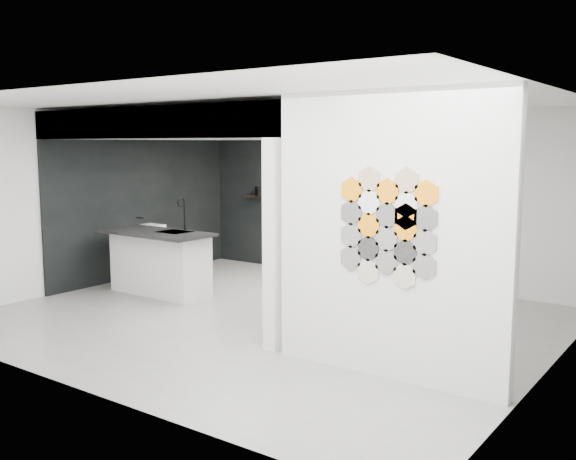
# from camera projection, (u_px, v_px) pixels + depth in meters

# --- Properties ---
(floor) EXTENTS (7.00, 6.00, 0.01)m
(floor) POSITION_uv_depth(u_px,v_px,m) (269.00, 318.00, 8.46)
(floor) COLOR slate
(partition_panel) EXTENTS (2.45, 0.15, 2.80)m
(partition_panel) POSITION_uv_depth(u_px,v_px,m) (388.00, 236.00, 6.18)
(partition_panel) COLOR silver
(partition_panel) RESTS_ON floor
(bay_clad_back) EXTENTS (4.40, 0.04, 2.35)m
(bay_clad_back) POSITION_uv_depth(u_px,v_px,m) (311.00, 206.00, 11.45)
(bay_clad_back) COLOR black
(bay_clad_back) RESTS_ON floor
(bay_clad_left) EXTENTS (0.04, 4.00, 2.35)m
(bay_clad_left) POSITION_uv_depth(u_px,v_px,m) (144.00, 208.00, 11.11)
(bay_clad_left) COLOR black
(bay_clad_left) RESTS_ON floor
(bulkhead) EXTENTS (4.40, 4.00, 0.40)m
(bulkhead) POSITION_uv_depth(u_px,v_px,m) (240.00, 126.00, 9.68)
(bulkhead) COLOR silver
(bulkhead) RESTS_ON corner_column
(corner_column) EXTENTS (0.16, 0.16, 2.35)m
(corner_column) POSITION_uv_depth(u_px,v_px,m) (272.00, 246.00, 7.03)
(corner_column) COLOR silver
(corner_column) RESTS_ON floor
(fascia_beam) EXTENTS (4.40, 0.16, 0.40)m
(fascia_beam) POSITION_uv_depth(u_px,v_px,m) (142.00, 123.00, 8.13)
(fascia_beam) COLOR silver
(fascia_beam) RESTS_ON corner_column
(wall_basin) EXTENTS (0.40, 0.60, 0.12)m
(wall_basin) POSITION_uv_depth(u_px,v_px,m) (145.00, 229.00, 10.86)
(wall_basin) COLOR silver
(wall_basin) RESTS_ON bay_clad_left
(display_shelf) EXTENTS (3.00, 0.15, 0.04)m
(display_shelf) POSITION_uv_depth(u_px,v_px,m) (313.00, 200.00, 11.29)
(display_shelf) COLOR black
(display_shelf) RESTS_ON bay_clad_back
(kitchen_island) EXTENTS (1.86, 0.84, 1.49)m
(kitchen_island) POSITION_uv_depth(u_px,v_px,m) (160.00, 261.00, 9.78)
(kitchen_island) COLOR silver
(kitchen_island) RESTS_ON floor
(stockpot) EXTENTS (0.26, 0.26, 0.18)m
(stockpot) POSITION_uv_depth(u_px,v_px,m) (261.00, 191.00, 11.94)
(stockpot) COLOR black
(stockpot) RESTS_ON display_shelf
(kettle) EXTENTS (0.21, 0.21, 0.15)m
(kettle) POSITION_uv_depth(u_px,v_px,m) (369.00, 198.00, 10.63)
(kettle) COLOR black
(kettle) RESTS_ON display_shelf
(glass_bowl) EXTENTS (0.13, 0.13, 0.09)m
(glass_bowl) POSITION_uv_depth(u_px,v_px,m) (382.00, 200.00, 10.50)
(glass_bowl) COLOR gray
(glass_bowl) RESTS_ON display_shelf
(glass_vase) EXTENTS (0.11, 0.11, 0.12)m
(glass_vase) POSITION_uv_depth(u_px,v_px,m) (382.00, 199.00, 10.50)
(glass_vase) COLOR gray
(glass_vase) RESTS_ON display_shelf
(bottle_dark) EXTENTS (0.06, 0.06, 0.14)m
(bottle_dark) POSITION_uv_depth(u_px,v_px,m) (289.00, 194.00, 11.58)
(bottle_dark) COLOR black
(bottle_dark) RESTS_ON display_shelf
(utensil_cup) EXTENTS (0.09, 0.09, 0.09)m
(utensil_cup) POSITION_uv_depth(u_px,v_px,m) (280.00, 194.00, 11.70)
(utensil_cup) COLOR black
(utensil_cup) RESTS_ON display_shelf
(hex_tile_cluster) EXTENTS (1.04, 0.02, 1.16)m
(hex_tile_cluster) POSITION_uv_depth(u_px,v_px,m) (388.00, 227.00, 6.08)
(hex_tile_cluster) COLOR #66635E
(hex_tile_cluster) RESTS_ON partition_panel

